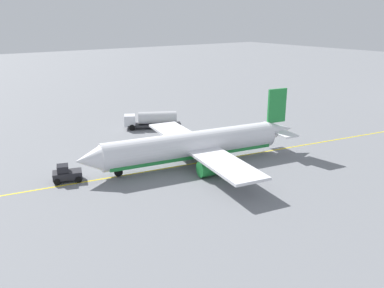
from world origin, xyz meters
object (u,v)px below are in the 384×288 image
object	(u,v)px
fuel_tanker	(152,119)
refueling_worker	(162,131)
pushback_tug	(66,174)
safety_cone_nose	(115,167)
airplane	(195,145)

from	to	relation	value
fuel_tanker	refueling_worker	xyz separation A→B (m)	(0.94, 5.10, -0.91)
fuel_tanker	refueling_worker	bearing A→B (deg)	79.56
pushback_tug	safety_cone_nose	xyz separation A→B (m)	(-6.85, -0.37, -0.68)
pushback_tug	airplane	bearing A→B (deg)	165.82
safety_cone_nose	airplane	bearing A→B (deg)	155.51
airplane	safety_cone_nose	bearing A→B (deg)	-24.49
pushback_tug	safety_cone_nose	world-z (taller)	pushback_tug
fuel_tanker	safety_cone_nose	bearing A→B (deg)	45.94
fuel_tanker	pushback_tug	bearing A→B (deg)	35.93
fuel_tanker	pushback_tug	world-z (taller)	fuel_tanker
pushback_tug	safety_cone_nose	distance (m)	6.90
pushback_tug	safety_cone_nose	bearing A→B (deg)	-176.93
airplane	safety_cone_nose	size ratio (longest dim) A/B	51.60
fuel_tanker	refueling_worker	world-z (taller)	fuel_tanker
refueling_worker	safety_cone_nose	world-z (taller)	refueling_worker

